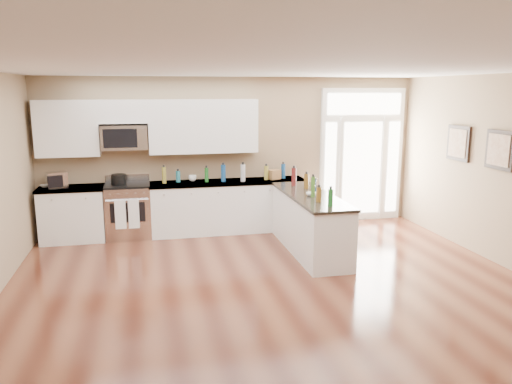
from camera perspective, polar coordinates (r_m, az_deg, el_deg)
ground at (r=5.94m, az=4.39°, el=-13.97°), size 8.00×8.00×0.00m
room_shell at (r=5.43m, az=4.67°, el=2.52°), size 8.00×8.00×8.00m
back_cabinet_left at (r=9.16m, az=-20.18°, el=-2.55°), size 1.10×0.66×0.94m
back_cabinet_right at (r=9.18m, az=-3.15°, el=-1.82°), size 2.85×0.66×0.94m
peninsula_cabinet at (r=8.07m, az=6.15°, el=-3.78°), size 0.69×2.32×0.94m
upper_cabinet_left at (r=9.08m, az=-20.77°, el=6.81°), size 1.04×0.33×0.95m
upper_cabinet_right at (r=9.04m, az=-6.03°, el=7.48°), size 1.94×0.33×0.95m
upper_cabinet_short at (r=8.98m, az=-14.95°, el=8.88°), size 0.82×0.33×0.40m
microwave at (r=8.97m, az=-14.82°, el=6.07°), size 0.78×0.41×0.42m
entry_door at (r=10.06m, az=11.97°, el=4.13°), size 1.70×0.10×2.60m
wall_art_near at (r=8.94m, az=22.12°, el=5.20°), size 0.05×0.58×0.58m
wall_art_far at (r=8.14m, az=26.08°, el=4.33°), size 0.05×0.58×0.58m
kitchen_range at (r=9.06m, az=-14.38°, el=-2.07°), size 0.77×0.69×1.08m
stockpot at (r=8.96m, az=-15.43°, el=1.43°), size 0.29×0.29×0.20m
toaster_oven at (r=9.04m, az=-21.83°, el=1.27°), size 0.39×0.35×0.27m
cardboard_box at (r=9.25m, az=2.10°, el=2.02°), size 0.26×0.23×0.17m
bowl_left at (r=9.21m, az=-22.91°, el=0.65°), size 0.21×0.21×0.04m
bowl_peninsula at (r=7.83m, az=6.37°, el=-0.24°), size 0.20×0.20×0.05m
cup_counter at (r=9.11m, az=-7.27°, el=1.58°), size 0.18×0.18×0.11m
counter_bottles at (r=8.56m, az=0.57°, el=1.58°), size 2.40×2.46×0.32m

